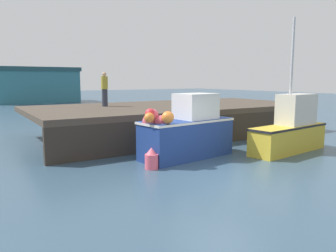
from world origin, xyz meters
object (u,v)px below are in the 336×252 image
fishing_boat_near_right (291,129)px  dockworker (105,89)px  fishing_boat_near_left (187,132)px  mooring_buoy_foreground (152,159)px

fishing_boat_near_right → dockworker: fishing_boat_near_right is taller
fishing_boat_near_left → fishing_boat_near_right: fishing_boat_near_right is taller
fishing_boat_near_left → fishing_boat_near_right: 4.42m
dockworker → mooring_buoy_foreground: dockworker is taller
fishing_boat_near_left → dockworker: size_ratio=2.26×
fishing_boat_near_right → dockworker: size_ratio=3.06×
fishing_boat_near_left → fishing_boat_near_right: size_ratio=0.74×
dockworker → mooring_buoy_foreground: (-1.02, -6.75, -2.12)m
mooring_buoy_foreground → fishing_boat_near_left: bearing=20.5°
fishing_boat_near_right → mooring_buoy_foreground: bearing=174.0°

